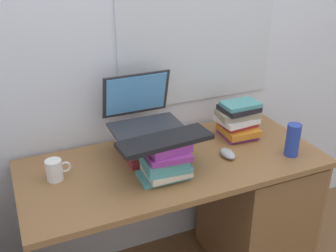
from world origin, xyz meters
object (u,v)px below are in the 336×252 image
(book_stack_keyboard_riser, at_px, (165,161))
(mug, at_px, (55,170))
(book_stack_side, at_px, (238,120))
(keyboard, at_px, (165,140))
(computer_mouse, at_px, (228,154))
(book_stack_tall, at_px, (148,144))
(desk, at_px, (237,205))
(laptop, at_px, (143,114))
(water_bottle, at_px, (293,140))

(book_stack_keyboard_riser, height_order, mug, book_stack_keyboard_riser)
(book_stack_keyboard_riser, distance_m, book_stack_side, 0.57)
(keyboard, relative_size, computer_mouse, 4.04)
(book_stack_side, relative_size, keyboard, 0.52)
(book_stack_tall, xyz_separation_m, keyboard, (0.00, -0.21, 0.12))
(mug, bearing_deg, computer_mouse, -9.35)
(desk, distance_m, mug, 1.01)
(desk, height_order, book_stack_tall, book_stack_tall)
(laptop, xyz_separation_m, keyboard, (0.01, -0.27, -0.02))
(book_stack_tall, height_order, book_stack_keyboard_riser, book_stack_keyboard_riser)
(desk, height_order, laptop, laptop)
(book_stack_side, relative_size, computer_mouse, 2.11)
(book_stack_side, relative_size, water_bottle, 1.32)
(water_bottle, bearing_deg, laptop, 153.43)
(desk, bearing_deg, keyboard, -169.65)
(laptop, bearing_deg, book_stack_side, -4.54)
(computer_mouse, bearing_deg, book_stack_keyboard_riser, -172.90)
(mug, bearing_deg, desk, -5.63)
(laptop, relative_size, mug, 3.03)
(book_stack_tall, bearing_deg, keyboard, -89.02)
(book_stack_keyboard_riser, relative_size, water_bottle, 1.39)
(book_stack_tall, distance_m, water_bottle, 0.71)
(desk, height_order, water_bottle, water_bottle)
(desk, bearing_deg, water_bottle, -38.95)
(desk, xyz_separation_m, water_bottle, (0.18, -0.15, 0.44))
(laptop, bearing_deg, mug, -168.90)
(book_stack_side, bearing_deg, keyboard, -156.73)
(desk, distance_m, book_stack_tall, 0.65)
(book_stack_side, xyz_separation_m, computer_mouse, (-0.17, -0.18, -0.08))
(desk, xyz_separation_m, keyboard, (-0.47, -0.09, 0.54))
(keyboard, relative_size, water_bottle, 2.53)
(desk, bearing_deg, book_stack_tall, 165.63)
(desk, relative_size, computer_mouse, 14.06)
(desk, distance_m, book_stack_side, 0.47)
(book_stack_tall, relative_size, water_bottle, 1.52)
(computer_mouse, bearing_deg, book_stack_tall, 155.41)
(laptop, distance_m, computer_mouse, 0.46)
(book_stack_side, distance_m, laptop, 0.54)
(book_stack_tall, distance_m, computer_mouse, 0.40)
(laptop, distance_m, mug, 0.49)
(laptop, relative_size, computer_mouse, 3.27)
(book_stack_keyboard_riser, bearing_deg, desk, 10.45)
(book_stack_tall, bearing_deg, laptop, 92.00)
(book_stack_keyboard_riser, distance_m, water_bottle, 0.65)
(book_stack_keyboard_riser, height_order, computer_mouse, book_stack_keyboard_riser)
(book_stack_side, distance_m, computer_mouse, 0.26)
(keyboard, bearing_deg, laptop, 86.96)
(water_bottle, bearing_deg, mug, 167.78)
(book_stack_side, height_order, computer_mouse, book_stack_side)
(mug, distance_m, water_bottle, 1.14)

